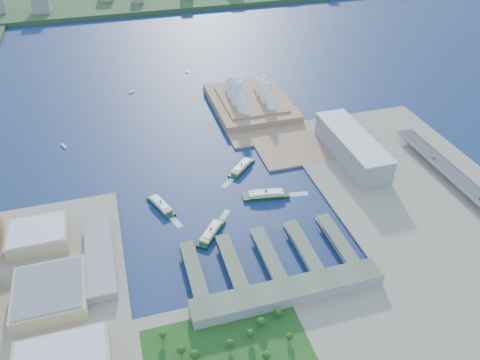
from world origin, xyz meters
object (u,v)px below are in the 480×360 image
object	(u,v)px
opera_house	(251,89)
ferry_a	(161,204)
ferry_d	(266,193)
car_b	(480,199)
ferry_b	(241,166)
car_c	(434,158)
ferry_c	(211,231)
toaster_building	(352,147)

from	to	relation	value
opera_house	ferry_a	distance (m)	302.99
ferry_d	car_b	distance (m)	267.21
ferry_b	car_c	world-z (taller)	car_c
ferry_a	car_b	bearing A→B (deg)	-37.82
ferry_b	ferry_c	xyz separation A→B (m)	(-72.97, -119.82, -0.10)
ferry_b	ferry_c	size ratio (longest dim) A/B	1.02
toaster_building	ferry_d	xyz separation A→B (m)	(-147.33, -50.77, -14.76)
car_b	opera_house	bearing A→B (deg)	-61.31
ferry_a	ferry_b	distance (m)	132.82
car_b	ferry_d	bearing A→B (deg)	-21.57
ferry_c	car_b	world-z (taller)	car_b
ferry_d	car_b	xyz separation A→B (m)	(248.33, -98.17, 9.73)
ferry_c	car_b	xyz separation A→B (m)	(333.74, -48.35, 10.48)
toaster_building	ferry_c	size ratio (longest dim) A/B	2.93
ferry_c	ferry_b	bearing A→B (deg)	-82.12
opera_house	car_b	distance (m)	398.14
opera_house	car_b	world-z (taller)	opera_house
toaster_building	ferry_a	distance (m)	284.29
toaster_building	car_b	bearing A→B (deg)	-55.86
ferry_d	ferry_a	bearing A→B (deg)	91.11
ferry_b	car_c	xyz separation A→B (m)	(260.77, -72.19, 10.45)
ferry_a	toaster_building	bearing A→B (deg)	-14.31
opera_house	ferry_d	world-z (taller)	opera_house
toaster_building	car_c	world-z (taller)	toaster_building
opera_house	ferry_a	size ratio (longest dim) A/B	3.43
toaster_building	ferry_b	bearing A→B (deg)	173.14
opera_house	ferry_a	xyz separation A→B (m)	(-191.96, -232.86, -27.04)
car_c	car_b	bearing A→B (deg)	-90.00
opera_house	ferry_b	size ratio (longest dim) A/B	3.34
car_c	ferry_c	bearing A→B (deg)	-171.88
toaster_building	ferry_c	distance (m)	254.03
toaster_building	ferry_c	world-z (taller)	toaster_building
ferry_b	toaster_building	bearing A→B (deg)	38.92
ferry_b	ferry_d	world-z (taller)	ferry_d
ferry_a	ferry_b	xyz separation A→B (m)	(122.19, 52.08, 0.13)
opera_house	ferry_b	world-z (taller)	opera_house
car_b	ferry_b	bearing A→B (deg)	-32.82
ferry_c	ferry_d	size ratio (longest dim) A/B	0.87
toaster_building	ferry_b	distance (m)	161.66
ferry_d	car_c	world-z (taller)	car_c
ferry_c	car_c	xyz separation A→B (m)	(333.74, 47.63, 10.55)
car_b	toaster_building	bearing A→B (deg)	-55.86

